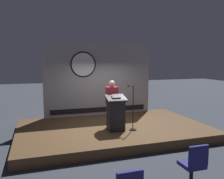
{
  "coord_description": "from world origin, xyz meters",
  "views": [
    {
      "loc": [
        -2.53,
        -7.65,
        2.58
      ],
      "look_at": [
        -0.08,
        -0.13,
        1.6
      ],
      "focal_mm": 38.02,
      "sensor_mm": 36.0,
      "label": 1
    }
  ],
  "objects_px": {
    "podium": "(116,113)",
    "audience_chair_left": "(194,162)",
    "speaker_person": "(112,103)",
    "microphone_stand": "(132,114)"
  },
  "relations": [
    {
      "from": "speaker_person",
      "to": "microphone_stand",
      "type": "bearing_deg",
      "value": -47.71
    },
    {
      "from": "podium",
      "to": "audience_chair_left",
      "type": "distance_m",
      "value": 3.3
    },
    {
      "from": "microphone_stand",
      "to": "audience_chair_left",
      "type": "bearing_deg",
      "value": -88.92
    },
    {
      "from": "podium",
      "to": "speaker_person",
      "type": "relative_size",
      "value": 0.73
    },
    {
      "from": "audience_chair_left",
      "to": "podium",
      "type": "bearing_deg",
      "value": 100.54
    },
    {
      "from": "podium",
      "to": "microphone_stand",
      "type": "relative_size",
      "value": 0.79
    },
    {
      "from": "podium",
      "to": "speaker_person",
      "type": "distance_m",
      "value": 0.54
    },
    {
      "from": "audience_chair_left",
      "to": "microphone_stand",
      "type": "bearing_deg",
      "value": 91.08
    },
    {
      "from": "audience_chair_left",
      "to": "speaker_person",
      "type": "bearing_deg",
      "value": 98.87
    },
    {
      "from": "speaker_person",
      "to": "audience_chair_left",
      "type": "height_order",
      "value": "speaker_person"
    }
  ]
}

